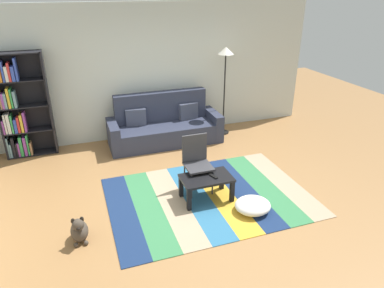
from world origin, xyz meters
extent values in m
plane|color=#9E7042|center=(0.00, 0.00, 0.00)|extent=(14.00, 14.00, 0.00)
cube|color=silver|center=(0.00, 2.55, 1.35)|extent=(6.80, 0.10, 2.70)
cube|color=navy|center=(-1.23, -0.22, 0.01)|extent=(0.38, 2.15, 0.01)
cube|color=#387F4C|center=(-0.85, -0.22, 0.01)|extent=(0.38, 2.15, 0.01)
cube|color=tan|center=(-0.47, -0.22, 0.01)|extent=(0.38, 2.15, 0.01)
cube|color=teal|center=(-0.09, -0.22, 0.01)|extent=(0.38, 2.15, 0.01)
cube|color=gold|center=(0.28, -0.22, 0.01)|extent=(0.38, 2.15, 0.01)
cube|color=navy|center=(0.66, -0.22, 0.01)|extent=(0.38, 2.15, 0.01)
cube|color=#387F4C|center=(1.04, -0.22, 0.01)|extent=(0.38, 2.15, 0.01)
cube|color=tan|center=(1.42, -0.22, 0.01)|extent=(0.38, 2.15, 0.01)
cube|color=#2D3347|center=(0.00, 1.95, 0.20)|extent=(1.90, 0.80, 0.40)
cube|color=#2D3347|center=(0.00, 2.25, 0.70)|extent=(1.90, 0.20, 0.60)
cube|color=#2D3347|center=(-1.04, 1.95, 0.28)|extent=(0.18, 0.80, 0.56)
cube|color=#2D3347|center=(1.04, 1.95, 0.28)|extent=(0.18, 0.80, 0.56)
cube|color=#42475B|center=(-0.55, 2.13, 0.56)|extent=(0.42, 0.19, 0.36)
cube|color=#42475B|center=(0.55, 2.13, 0.56)|extent=(0.42, 0.19, 0.36)
cube|color=black|center=(-2.11, 2.30, 0.97)|extent=(0.04, 0.28, 1.93)
cube|color=black|center=(-2.54, 2.43, 0.97)|extent=(0.90, 0.01, 1.93)
cube|color=black|center=(-2.54, 2.30, 0.02)|extent=(0.86, 0.28, 0.02)
cube|color=black|center=(-2.54, 2.30, 0.49)|extent=(0.86, 0.28, 0.02)
cube|color=black|center=(-2.54, 2.30, 0.97)|extent=(0.86, 0.28, 0.02)
cube|color=black|center=(-2.54, 2.30, 1.44)|extent=(0.86, 0.28, 0.02)
cube|color=black|center=(-2.54, 2.30, 1.92)|extent=(0.86, 0.28, 0.02)
cube|color=#668C99|center=(-2.94, 2.29, 0.22)|extent=(0.03, 0.23, 0.39)
cube|color=#668C99|center=(-2.90, 2.28, 0.16)|extent=(0.03, 0.21, 0.27)
cube|color=black|center=(-2.85, 2.26, 0.22)|extent=(0.05, 0.18, 0.38)
cube|color=black|center=(-2.80, 2.29, 0.16)|extent=(0.03, 0.23, 0.27)
cube|color=purple|center=(-2.77, 2.27, 0.16)|extent=(0.03, 0.20, 0.27)
cube|color=green|center=(-2.72, 2.30, 0.22)|extent=(0.05, 0.25, 0.38)
cube|color=purple|center=(-2.65, 2.27, 0.21)|extent=(0.05, 0.21, 0.37)
cube|color=green|center=(-2.60, 2.26, 0.23)|extent=(0.03, 0.18, 0.40)
cube|color=#8C6647|center=(-2.56, 2.25, 0.15)|extent=(0.04, 0.17, 0.25)
cube|color=purple|center=(-2.94, 2.25, 0.63)|extent=(0.03, 0.16, 0.25)
cube|color=silver|center=(-2.89, 2.29, 0.69)|extent=(0.03, 0.23, 0.37)
cube|color=silver|center=(-2.84, 2.27, 0.69)|extent=(0.05, 0.20, 0.37)
cube|color=green|center=(-2.79, 2.30, 0.67)|extent=(0.03, 0.25, 0.34)
cube|color=#334CB2|center=(-2.74, 2.28, 0.63)|extent=(0.05, 0.22, 0.25)
cube|color=red|center=(-2.68, 2.27, 0.65)|extent=(0.04, 0.20, 0.29)
cube|color=gold|center=(-2.63, 2.30, 0.67)|extent=(0.04, 0.25, 0.33)
cube|color=purple|center=(-2.57, 2.27, 0.69)|extent=(0.04, 0.19, 0.37)
cube|color=#8C6647|center=(-2.88, 2.29, 1.13)|extent=(0.03, 0.23, 0.31)
cube|color=purple|center=(-2.85, 2.25, 1.12)|extent=(0.04, 0.16, 0.28)
cube|color=#668C99|center=(-2.81, 2.28, 1.11)|extent=(0.04, 0.23, 0.27)
cube|color=gold|center=(-2.75, 2.27, 1.16)|extent=(0.04, 0.20, 0.36)
cube|color=green|center=(-2.71, 2.29, 1.15)|extent=(0.03, 0.24, 0.34)
cube|color=#668C99|center=(-2.66, 2.27, 1.13)|extent=(0.04, 0.20, 0.30)
cube|color=orange|center=(-2.80, 2.28, 1.64)|extent=(0.04, 0.22, 0.37)
cube|color=#334CB2|center=(-2.75, 2.27, 1.63)|extent=(0.03, 0.20, 0.35)
cube|color=silver|center=(-2.70, 2.25, 1.58)|extent=(0.05, 0.17, 0.26)
cube|color=red|center=(-2.65, 2.28, 1.61)|extent=(0.04, 0.23, 0.32)
cube|color=#334CB2|center=(-2.60, 2.27, 1.58)|extent=(0.05, 0.19, 0.26)
cube|color=#334CB2|center=(-2.54, 2.27, 1.65)|extent=(0.04, 0.21, 0.39)
cube|color=black|center=(0.03, -0.25, 0.37)|extent=(0.76, 0.46, 0.04)
cube|color=black|center=(-0.30, -0.44, 0.18)|extent=(0.06, 0.06, 0.34)
cube|color=black|center=(0.37, -0.44, 0.18)|extent=(0.06, 0.06, 0.34)
cube|color=black|center=(-0.30, -0.06, 0.18)|extent=(0.06, 0.06, 0.34)
cube|color=black|center=(0.37, -0.06, 0.18)|extent=(0.06, 0.06, 0.34)
ellipsoid|color=white|center=(0.55, -0.77, 0.10)|extent=(0.52, 0.48, 0.18)
ellipsoid|color=#473D33|center=(-1.83, -0.58, 0.13)|extent=(0.22, 0.30, 0.26)
sphere|color=#473D33|center=(-1.83, -0.69, 0.30)|extent=(0.15, 0.15, 0.15)
ellipsoid|color=black|center=(-1.83, -0.75, 0.29)|extent=(0.06, 0.07, 0.05)
ellipsoid|color=black|center=(-1.88, -0.67, 0.36)|extent=(0.05, 0.04, 0.08)
ellipsoid|color=black|center=(-1.78, -0.67, 0.36)|extent=(0.05, 0.04, 0.08)
sphere|color=#473D33|center=(-1.89, -0.72, 0.03)|extent=(0.06, 0.06, 0.06)
sphere|color=#473D33|center=(-1.77, -0.72, 0.03)|extent=(0.06, 0.06, 0.06)
cylinder|color=black|center=(1.33, 2.06, 0.01)|extent=(0.26, 0.26, 0.02)
cylinder|color=black|center=(1.33, 2.06, 0.86)|extent=(0.03, 0.03, 1.68)
cone|color=white|center=(1.33, 2.06, 1.78)|extent=(0.32, 0.32, 0.14)
cube|color=black|center=(0.13, -0.29, 0.40)|extent=(0.09, 0.16, 0.02)
cube|color=#38383D|center=(0.00, 0.00, 0.44)|extent=(0.40, 0.40, 0.03)
cube|color=#38383D|center=(0.00, 0.18, 0.68)|extent=(0.40, 0.03, 0.44)
cylinder|color=#38383D|center=(-0.17, -0.17, 0.21)|extent=(0.02, 0.02, 0.42)
cylinder|color=#38383D|center=(0.17, -0.17, 0.21)|extent=(0.02, 0.02, 0.42)
cylinder|color=#38383D|center=(-0.17, 0.17, 0.21)|extent=(0.02, 0.02, 0.42)
cylinder|color=#38383D|center=(0.17, 0.17, 0.21)|extent=(0.02, 0.02, 0.42)
camera|label=1|loc=(-1.66, -4.45, 3.01)|focal=32.84mm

